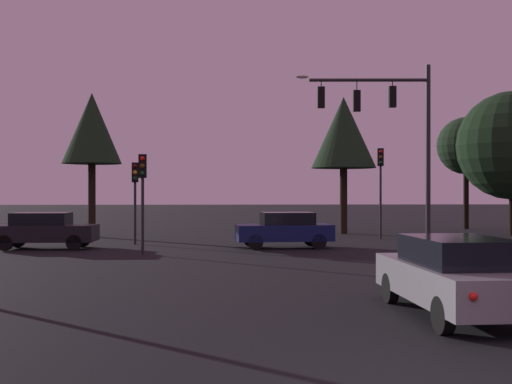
{
  "coord_description": "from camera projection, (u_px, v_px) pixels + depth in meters",
  "views": [
    {
      "loc": [
        -2.31,
        -7.05,
        2.38
      ],
      "look_at": [
        -0.96,
        20.17,
        2.38
      ],
      "focal_mm": 42.57,
      "sensor_mm": 36.0,
      "label": 1
    }
  ],
  "objects": [
    {
      "name": "traffic_signal_mast_arm",
      "position": [
        389.0,
        121.0,
        25.73
      ],
      "size": [
        5.72,
        0.57,
        7.78
      ],
      "color": "#232326",
      "rests_on": "ground"
    },
    {
      "name": "tree_behind_sign",
      "position": [
        466.0,
        146.0,
        39.13
      ],
      "size": [
        3.7,
        3.7,
        7.23
      ],
      "color": "black",
      "rests_on": "ground"
    },
    {
      "name": "traffic_light_corner_right",
      "position": [
        143.0,
        183.0,
        22.98
      ],
      "size": [
        0.32,
        0.36,
        3.82
      ],
      "color": "#232326",
      "rests_on": "ground"
    },
    {
      "name": "car_nearside_lane",
      "position": [
        456.0,
        275.0,
        11.59
      ],
      "size": [
        1.99,
        4.51,
        1.52
      ],
      "color": "gray",
      "rests_on": "ground"
    },
    {
      "name": "tree_center_horizon",
      "position": [
        92.0,
        129.0,
        32.1
      ],
      "size": [
        3.12,
        3.12,
        7.65
      ],
      "color": "black",
      "rests_on": "ground"
    },
    {
      "name": "tree_left_far",
      "position": [
        344.0,
        133.0,
        34.63
      ],
      "size": [
        3.69,
        3.69,
        7.83
      ],
      "color": "black",
      "rests_on": "ground"
    },
    {
      "name": "car_crossing_right",
      "position": [
        285.0,
        229.0,
        25.79
      ],
      "size": [
        4.23,
        2.09,
        1.52
      ],
      "color": "#0F1947",
      "rests_on": "ground"
    },
    {
      "name": "tree_right_cluster",
      "position": [
        512.0,
        146.0,
        33.17
      ],
      "size": [
        5.94,
        5.94,
        7.9
      ],
      "color": "black",
      "rests_on": "ground"
    },
    {
      "name": "traffic_light_corner_left",
      "position": [
        135.0,
        186.0,
        27.56
      ],
      "size": [
        0.33,
        0.37,
        3.73
      ],
      "color": "#232326",
      "rests_on": "ground"
    },
    {
      "name": "ground_plane",
      "position": [
        270.0,
        238.0,
        31.62
      ],
      "size": [
        168.0,
        168.0,
        0.0
      ],
      "primitive_type": "plane",
      "color": "black",
      "rests_on": "ground"
    },
    {
      "name": "traffic_light_median",
      "position": [
        381.0,
        175.0,
        30.75
      ],
      "size": [
        0.33,
        0.37,
        4.6
      ],
      "color": "#232326",
      "rests_on": "ground"
    },
    {
      "name": "car_crossing_left",
      "position": [
        44.0,
        230.0,
        25.39
      ],
      "size": [
        4.27,
        1.78,
        1.52
      ],
      "color": "black",
      "rests_on": "ground"
    }
  ]
}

